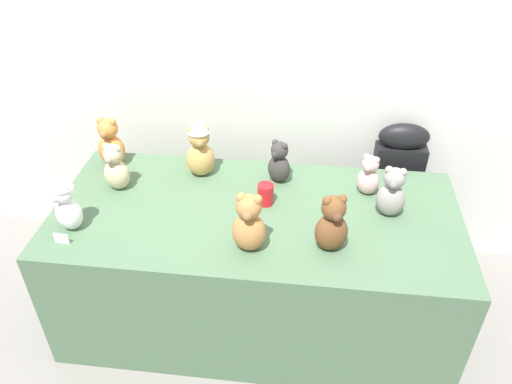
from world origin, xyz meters
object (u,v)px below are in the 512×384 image
at_px(teddy_bear_ginger, 110,143).
at_px(party_cup_red, 266,194).
at_px(teddy_bear_snow, 66,203).
at_px(teddy_bear_charcoal, 279,163).
at_px(teddy_bear_honey, 200,148).
at_px(instrument_case, 393,194).
at_px(teddy_bear_caramel, 250,224).
at_px(teddy_bear_chestnut, 332,225).
at_px(teddy_bear_ash, 392,193).
at_px(display_table, 256,266).
at_px(teddy_bear_sand, 116,168).
at_px(teddy_bear_blush, 369,176).

xyz_separation_m(teddy_bear_ginger, party_cup_red, (0.87, -0.26, -0.08)).
bearing_deg(party_cup_red, teddy_bear_snow, -161.50).
bearing_deg(teddy_bear_charcoal, teddy_bear_honey, -151.21).
height_order(instrument_case, teddy_bear_caramel, teddy_bear_caramel).
bearing_deg(teddy_bear_chestnut, teddy_bear_charcoal, 101.85).
height_order(teddy_bear_honey, party_cup_red, teddy_bear_honey).
xyz_separation_m(teddy_bear_caramel, teddy_bear_ash, (0.63, 0.32, -0.01)).
bearing_deg(teddy_bear_chestnut, display_table, 132.23).
height_order(teddy_bear_snow, teddy_bear_sand, teddy_bear_snow).
xyz_separation_m(display_table, teddy_bear_honey, (-0.33, 0.29, 0.53)).
distance_m(display_table, teddy_bear_honey, 0.69).
height_order(teddy_bear_caramel, teddy_bear_ash, teddy_bear_caramel).
height_order(teddy_bear_blush, teddy_bear_sand, teddy_bear_sand).
distance_m(instrument_case, teddy_bear_chestnut, 0.98).
relative_size(teddy_bear_honey, teddy_bear_snow, 1.15).
bearing_deg(teddy_bear_snow, teddy_bear_ash, 37.10).
relative_size(display_table, teddy_bear_charcoal, 8.31).
distance_m(teddy_bear_caramel, teddy_bear_honey, 0.65).
height_order(teddy_bear_chestnut, teddy_bear_snow, teddy_bear_snow).
height_order(teddy_bear_blush, party_cup_red, teddy_bear_blush).
bearing_deg(party_cup_red, teddy_bear_honey, 149.58).
distance_m(teddy_bear_blush, party_cup_red, 0.53).
relative_size(display_table, teddy_bear_snow, 6.86).
bearing_deg(display_table, teddy_bear_honey, 138.48).
relative_size(teddy_bear_honey, teddy_bear_ginger, 1.16).
xyz_separation_m(teddy_bear_caramel, teddy_bear_snow, (-0.84, 0.04, 0.00)).
bearing_deg(display_table, teddy_bear_sand, 170.78).
relative_size(teddy_bear_honey, teddy_bear_sand, 1.27).
height_order(teddy_bear_charcoal, teddy_bear_ash, teddy_bear_ash).
bearing_deg(teddy_bear_ginger, teddy_bear_chestnut, -19.64).
bearing_deg(display_table, teddy_bear_blush, 22.57).
bearing_deg(teddy_bear_charcoal, display_table, -76.71).
relative_size(teddy_bear_ash, teddy_bear_snow, 0.92).
bearing_deg(teddy_bear_ginger, teddy_bear_blush, 0.63).
distance_m(teddy_bear_honey, teddy_bear_ash, 1.00).
relative_size(teddy_bear_chestnut, teddy_bear_blush, 1.27).
bearing_deg(teddy_bear_honey, party_cup_red, -49.34).
height_order(display_table, teddy_bear_chestnut, teddy_bear_chestnut).
distance_m(teddy_bear_chestnut, teddy_bear_sand, 1.14).
xyz_separation_m(instrument_case, teddy_bear_honey, (-1.09, -0.29, 0.41)).
xyz_separation_m(teddy_bear_ash, party_cup_red, (-0.60, 0.01, -0.07)).
bearing_deg(teddy_bear_snow, teddy_bear_blush, 44.12).
distance_m(teddy_bear_ginger, teddy_bear_sand, 0.24).
height_order(teddy_bear_honey, teddy_bear_ginger, teddy_bear_honey).
height_order(teddy_bear_charcoal, teddy_bear_sand, teddy_bear_sand).
bearing_deg(display_table, party_cup_red, 63.41).
xyz_separation_m(teddy_bear_chestnut, teddy_bear_ginger, (-1.19, 0.55, 0.00)).
xyz_separation_m(teddy_bear_blush, teddy_bear_sand, (-1.28, -0.11, 0.02)).
bearing_deg(party_cup_red, instrument_case, 35.57).
bearing_deg(teddy_bear_sand, teddy_bear_honey, 35.35).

